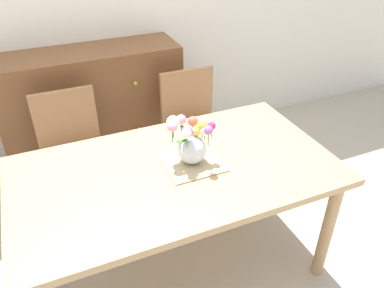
# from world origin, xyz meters

# --- Properties ---
(ground_plane) EXTENTS (12.00, 12.00, 0.00)m
(ground_plane) POSITION_xyz_m (0.00, 0.00, 0.00)
(ground_plane) COLOR #B7AD99
(dining_table) EXTENTS (1.70, 0.94, 0.76)m
(dining_table) POSITION_xyz_m (0.00, 0.00, 0.67)
(dining_table) COLOR tan
(dining_table) RESTS_ON ground_plane
(chair_left) EXTENTS (0.42, 0.42, 0.90)m
(chair_left) POSITION_xyz_m (-0.45, 0.81, 0.52)
(chair_left) COLOR #9E7047
(chair_left) RESTS_ON ground_plane
(chair_right) EXTENTS (0.42, 0.42, 0.90)m
(chair_right) POSITION_xyz_m (0.45, 0.81, 0.52)
(chair_right) COLOR #9E7047
(chair_right) RESTS_ON ground_plane
(dresser) EXTENTS (1.40, 0.47, 1.00)m
(dresser) POSITION_xyz_m (-0.20, 1.33, 0.50)
(dresser) COLOR brown
(dresser) RESTS_ON ground_plane
(placemat) EXTENTS (0.30, 0.30, 0.01)m
(placemat) POSITION_xyz_m (0.10, 0.01, 0.77)
(placemat) COLOR tan
(placemat) RESTS_ON dining_table
(flower_vase) EXTENTS (0.25, 0.23, 0.26)m
(flower_vase) POSITION_xyz_m (0.10, 0.02, 0.89)
(flower_vase) COLOR silver
(flower_vase) RESTS_ON placemat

